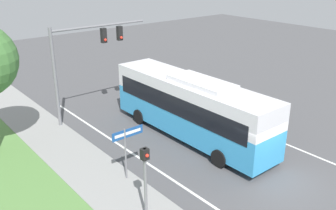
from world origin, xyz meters
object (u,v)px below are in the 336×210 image
object	(u,v)px
pedestrian_signal	(145,173)
street_sign	(127,143)
bus	(191,105)
signal_gantry	(85,52)

from	to	relation	value
pedestrian_signal	street_sign	size ratio (longest dim) A/B	1.21
bus	pedestrian_signal	world-z (taller)	bus
pedestrian_signal	street_sign	distance (m)	3.09
street_sign	bus	bearing A→B (deg)	15.74
bus	street_sign	xyz separation A→B (m)	(-5.27, -1.48, -0.08)
bus	signal_gantry	world-z (taller)	signal_gantry
bus	pedestrian_signal	bearing A→B (deg)	-145.46
pedestrian_signal	street_sign	xyz separation A→B (m)	(1.08, 2.89, -0.24)
bus	signal_gantry	size ratio (longest dim) A/B	1.69
bus	signal_gantry	distance (m)	7.27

